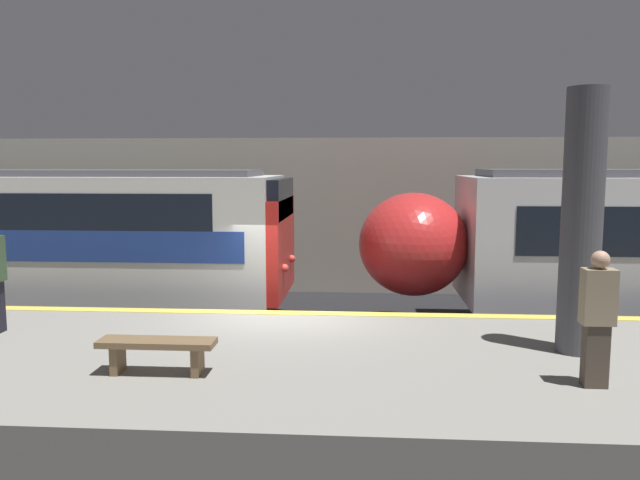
# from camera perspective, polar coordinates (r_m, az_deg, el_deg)

# --- Properties ---
(ground_plane) EXTENTS (120.00, 120.00, 0.00)m
(ground_plane) POSITION_cam_1_polar(r_m,az_deg,el_deg) (11.83, -3.04, -11.37)
(ground_plane) COLOR black
(platform) EXTENTS (40.00, 5.23, 1.04)m
(platform) POSITION_cam_1_polar(r_m,az_deg,el_deg) (9.21, -5.11, -13.40)
(platform) COLOR gray
(platform) RESTS_ON ground
(station_rear_barrier) EXTENTS (50.00, 0.15, 4.46)m
(station_rear_barrier) POSITION_cam_1_polar(r_m,az_deg,el_deg) (18.02, -0.43, 2.22)
(station_rear_barrier) COLOR #B2AD9E
(station_rear_barrier) RESTS_ON ground
(support_pillar_near) EXTENTS (0.56, 0.56, 3.74)m
(support_pillar_near) POSITION_cam_1_polar(r_m,az_deg,el_deg) (9.50, 22.81, 1.48)
(support_pillar_near) COLOR #47474C
(support_pillar_near) RESTS_ON platform
(person_waiting) EXTENTS (0.38, 0.24, 1.67)m
(person_waiting) POSITION_cam_1_polar(r_m,az_deg,el_deg) (8.23, 24.02, -6.34)
(person_waiting) COLOR #473D33
(person_waiting) RESTS_ON platform
(platform_bench) EXTENTS (1.50, 0.40, 0.45)m
(platform_bench) POSITION_cam_1_polar(r_m,az_deg,el_deg) (8.39, -14.67, -9.54)
(platform_bench) COLOR brown
(platform_bench) RESTS_ON platform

